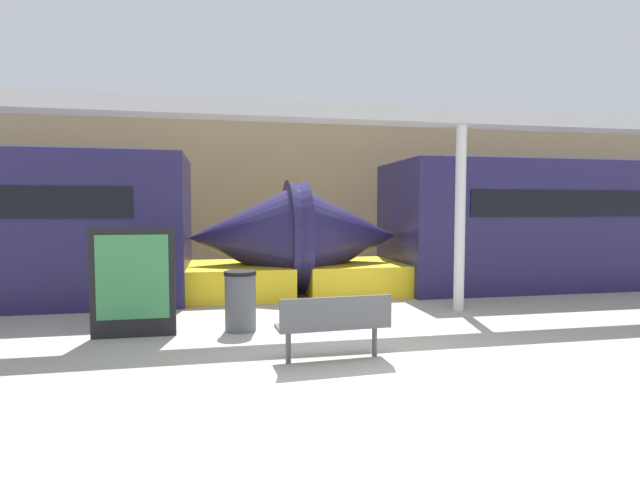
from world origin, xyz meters
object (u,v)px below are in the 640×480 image
at_px(train_left, 631,226).
at_px(bench_near, 334,322).
at_px(poster_board, 133,282).
at_px(trash_bin, 240,301).
at_px(support_column_near, 460,219).

bearing_deg(train_left, bench_near, -150.67).
bearing_deg(poster_board, trash_bin, 3.75).
height_order(trash_bin, support_column_near, support_column_near).
distance_m(train_left, bench_near, 10.83).
bearing_deg(bench_near, trash_bin, 117.38).
distance_m(train_left, trash_bin, 11.11).
height_order(bench_near, trash_bin, trash_bin).
bearing_deg(support_column_near, poster_board, -171.18).
bearing_deg(bench_near, support_column_near, 37.59).
height_order(bench_near, support_column_near, support_column_near).
distance_m(trash_bin, poster_board, 1.67).
relative_size(trash_bin, poster_board, 0.57).
distance_m(train_left, poster_board, 12.66).
height_order(train_left, support_column_near, support_column_near).
xyz_separation_m(trash_bin, poster_board, (-1.62, -0.11, 0.37)).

